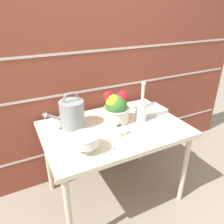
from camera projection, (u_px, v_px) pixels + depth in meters
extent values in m
plane|color=gray|center=(114.00, 193.00, 2.12)|extent=(12.00, 12.00, 0.00)
cube|color=brown|center=(91.00, 70.00, 2.03)|extent=(3.60, 0.08, 2.20)
cube|color=beige|center=(95.00, 141.00, 2.33)|extent=(3.53, 0.00, 0.02)
cube|color=beige|center=(93.00, 90.00, 2.07)|extent=(3.53, 0.00, 0.02)
cube|color=beige|center=(91.00, 51.00, 1.92)|extent=(3.53, 0.00, 0.02)
cube|color=beige|center=(114.00, 129.00, 1.80)|extent=(1.16, 0.79, 0.04)
cylinder|color=beige|center=(69.00, 215.00, 1.49)|extent=(0.04, 0.04, 0.70)
cylinder|color=beige|center=(184.00, 169.00, 1.91)|extent=(0.04, 0.04, 0.70)
cylinder|color=beige|center=(48.00, 160.00, 2.02)|extent=(0.04, 0.04, 0.70)
cylinder|color=beige|center=(141.00, 133.00, 2.45)|extent=(0.04, 0.04, 0.70)
cylinder|color=gray|center=(72.00, 114.00, 1.75)|extent=(0.20, 0.20, 0.23)
cylinder|color=gray|center=(53.00, 117.00, 1.69)|extent=(0.14, 0.02, 0.09)
cone|color=gray|center=(44.00, 115.00, 1.65)|extent=(0.05, 0.05, 0.06)
torus|color=gray|center=(71.00, 100.00, 1.70)|extent=(0.13, 0.01, 0.13)
cylinder|color=silver|center=(87.00, 150.00, 1.50)|extent=(0.11, 0.11, 0.01)
cylinder|color=silver|center=(86.00, 147.00, 1.48)|extent=(0.04, 0.04, 0.04)
sphere|color=silver|center=(86.00, 147.00, 1.48)|extent=(0.05, 0.05, 0.05)
cylinder|color=silver|center=(86.00, 140.00, 1.46)|extent=(0.18, 0.18, 0.07)
torus|color=silver|center=(86.00, 136.00, 1.45)|extent=(0.19, 0.19, 0.01)
cylinder|color=beige|center=(116.00, 115.00, 1.86)|extent=(0.22, 0.22, 0.12)
torus|color=beige|center=(116.00, 109.00, 1.83)|extent=(0.23, 0.23, 0.01)
sphere|color=#387033|center=(116.00, 105.00, 1.82)|extent=(0.18, 0.18, 0.18)
sphere|color=yellow|center=(113.00, 101.00, 1.77)|extent=(0.11, 0.11, 0.11)
sphere|color=red|center=(108.00, 96.00, 1.78)|extent=(0.08, 0.08, 0.08)
sphere|color=red|center=(122.00, 96.00, 1.81)|extent=(0.09, 0.09, 0.09)
cylinder|color=silver|center=(142.00, 112.00, 1.85)|extent=(0.08, 0.08, 0.17)
cone|color=silver|center=(142.00, 102.00, 1.81)|extent=(0.08, 0.08, 0.03)
cylinder|color=silver|center=(143.00, 93.00, 1.78)|extent=(0.03, 0.03, 0.13)
sphere|color=silver|center=(144.00, 84.00, 1.74)|extent=(0.04, 0.04, 0.04)
cone|color=white|center=(118.00, 131.00, 1.64)|extent=(0.06, 0.06, 0.11)
cylinder|color=white|center=(118.00, 122.00, 1.61)|extent=(0.03, 0.03, 0.04)
sphere|color=white|center=(118.00, 120.00, 1.60)|extent=(0.03, 0.03, 0.03)
cube|color=black|center=(119.00, 126.00, 1.60)|extent=(0.03, 0.01, 0.01)
cube|color=#B7B7BC|center=(150.00, 112.00, 2.05)|extent=(0.26, 0.19, 0.01)
cube|color=#B7B7BC|center=(156.00, 114.00, 1.97)|extent=(0.26, 0.01, 0.04)
cube|color=#B7B7BC|center=(144.00, 106.00, 2.12)|extent=(0.26, 0.01, 0.04)
cube|color=#B7B7BC|center=(138.00, 113.00, 1.99)|extent=(0.01, 0.19, 0.04)
cube|color=#B7B7BC|center=(161.00, 107.00, 2.10)|extent=(0.01, 0.19, 0.04)
sphere|color=red|center=(114.00, 149.00, 1.51)|extent=(0.01, 0.01, 0.01)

